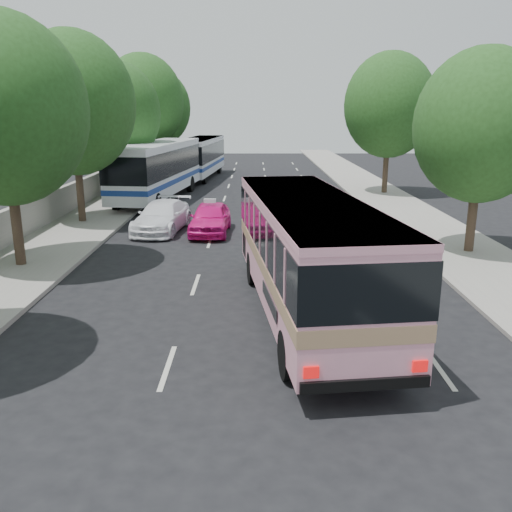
{
  "coord_description": "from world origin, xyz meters",
  "views": [
    {
      "loc": [
        0.06,
        -13.1,
        5.6
      ],
      "look_at": [
        0.1,
        1.7,
        1.6
      ],
      "focal_mm": 38.0,
      "sensor_mm": 36.0,
      "label": 1
    }
  ],
  "objects_px": {
    "pink_taxi": "(210,218)",
    "white_pickup": "(162,217)",
    "tour_coach_front": "(158,166)",
    "tour_coach_rear": "(200,154)",
    "pink_bus": "(308,245)"
  },
  "relations": [
    {
      "from": "pink_taxi",
      "to": "white_pickup",
      "type": "relative_size",
      "value": 0.87
    },
    {
      "from": "pink_taxi",
      "to": "white_pickup",
      "type": "height_order",
      "value": "pink_taxi"
    },
    {
      "from": "white_pickup",
      "to": "tour_coach_front",
      "type": "distance_m",
      "value": 9.51
    },
    {
      "from": "white_pickup",
      "to": "tour_coach_rear",
      "type": "height_order",
      "value": "tour_coach_rear"
    },
    {
      "from": "pink_bus",
      "to": "pink_taxi",
      "type": "distance_m",
      "value": 11.21
    },
    {
      "from": "tour_coach_rear",
      "to": "tour_coach_front",
      "type": "bearing_deg",
      "value": -92.24
    },
    {
      "from": "pink_bus",
      "to": "tour_coach_rear",
      "type": "relative_size",
      "value": 0.95
    },
    {
      "from": "pink_taxi",
      "to": "tour_coach_rear",
      "type": "distance_m",
      "value": 21.66
    },
    {
      "from": "pink_bus",
      "to": "pink_taxi",
      "type": "bearing_deg",
      "value": 101.67
    },
    {
      "from": "pink_taxi",
      "to": "pink_bus",
      "type": "bearing_deg",
      "value": -69.48
    },
    {
      "from": "tour_coach_rear",
      "to": "pink_bus",
      "type": "bearing_deg",
      "value": -74.0
    },
    {
      "from": "white_pickup",
      "to": "tour_coach_rear",
      "type": "xyz_separation_m",
      "value": [
        -0.17,
        20.99,
        1.28
      ]
    },
    {
      "from": "white_pickup",
      "to": "tour_coach_rear",
      "type": "bearing_deg",
      "value": 97.93
    },
    {
      "from": "tour_coach_rear",
      "to": "pink_taxi",
      "type": "bearing_deg",
      "value": -77.99
    },
    {
      "from": "pink_bus",
      "to": "tour_coach_rear",
      "type": "height_order",
      "value": "pink_bus"
    }
  ]
}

